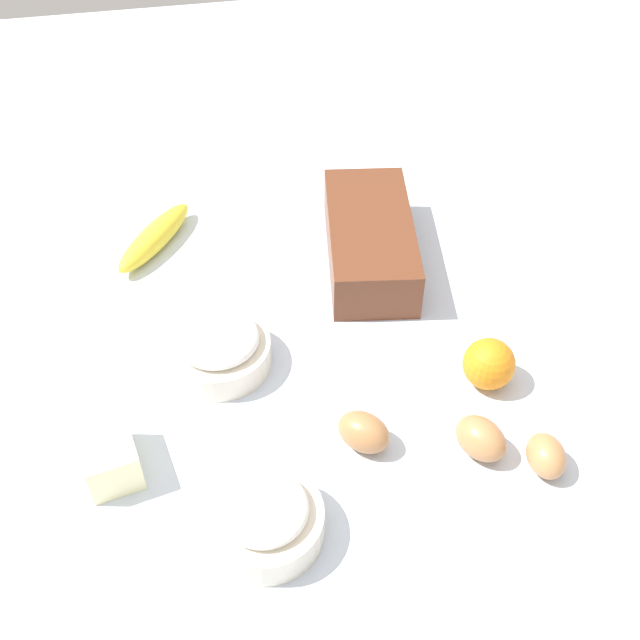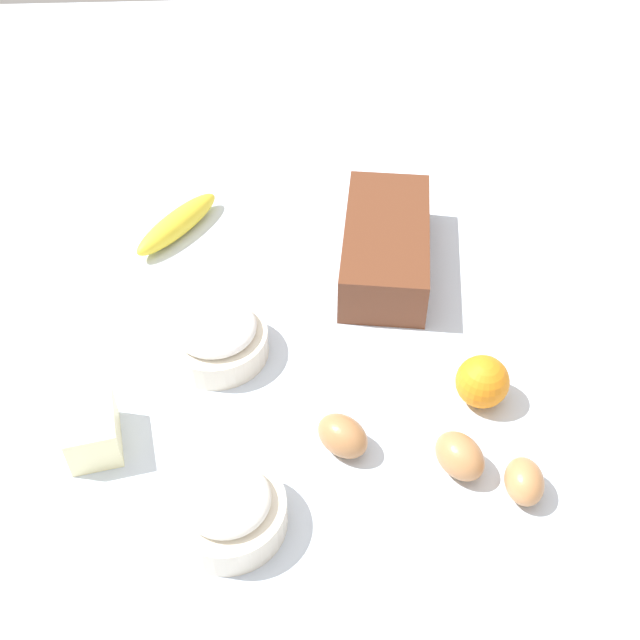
% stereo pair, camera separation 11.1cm
% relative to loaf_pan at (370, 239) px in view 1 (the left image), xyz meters
% --- Properties ---
extents(ground_plane, '(2.40, 2.40, 0.02)m').
position_rel_loaf_pan_xyz_m(ground_plane, '(0.16, -0.11, -0.05)').
color(ground_plane, silver).
extents(loaf_pan, '(0.30, 0.17, 0.08)m').
position_rel_loaf_pan_xyz_m(loaf_pan, '(0.00, 0.00, 0.00)').
color(loaf_pan, brown).
rests_on(loaf_pan, ground_plane).
extents(flour_bowl, '(0.14, 0.14, 0.07)m').
position_rel_loaf_pan_xyz_m(flour_bowl, '(0.45, -0.23, -0.01)').
color(flour_bowl, silver).
rests_on(flour_bowl, ground_plane).
extents(sugar_bowl, '(0.14, 0.14, 0.07)m').
position_rel_loaf_pan_xyz_m(sugar_bowl, '(0.18, -0.26, -0.01)').
color(sugar_bowl, silver).
rests_on(sugar_bowl, ground_plane).
extents(banana, '(0.18, 0.15, 0.04)m').
position_rel_loaf_pan_xyz_m(banana, '(-0.10, -0.34, -0.02)').
color(banana, yellow).
rests_on(banana, ground_plane).
extents(orange_fruit, '(0.07, 0.07, 0.07)m').
position_rel_loaf_pan_xyz_m(orange_fruit, '(0.28, 0.10, -0.01)').
color(orange_fruit, orange).
rests_on(orange_fruit, ground_plane).
extents(butter_block, '(0.10, 0.08, 0.06)m').
position_rel_loaf_pan_xyz_m(butter_block, '(0.33, -0.41, -0.01)').
color(butter_block, '#F4EDB2').
rests_on(butter_block, ground_plane).
extents(egg_near_butter, '(0.07, 0.05, 0.05)m').
position_rel_loaf_pan_xyz_m(egg_near_butter, '(0.43, 0.12, -0.02)').
color(egg_near_butter, '#BB7F4D').
rests_on(egg_near_butter, ground_plane).
extents(egg_beside_bowl, '(0.09, 0.09, 0.05)m').
position_rel_loaf_pan_xyz_m(egg_beside_bowl, '(0.35, -0.09, -0.02)').
color(egg_beside_bowl, '#AE7547').
rests_on(egg_beside_bowl, ground_plane).
extents(egg_loose, '(0.09, 0.08, 0.05)m').
position_rel_loaf_pan_xyz_m(egg_loose, '(0.39, 0.05, -0.02)').
color(egg_loose, '#B67B4A').
rests_on(egg_loose, ground_plane).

